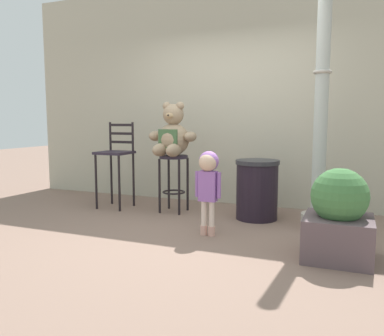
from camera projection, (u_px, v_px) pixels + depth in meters
The scene contains 9 objects.
ground_plane at pixel (185, 235), 4.22m from camera, with size 24.00×24.00×0.00m, color #806557.
building_wall at pixel (236, 94), 5.77m from camera, with size 6.75×0.30×3.18m, color #B4AE98.
bar_stool_with_teddy at pixel (174, 172), 5.24m from camera, with size 0.37×0.37×0.76m.
teddy_bear at pixel (172, 136), 5.15m from camera, with size 0.65×0.58×0.70m.
child_walking at pixel (208, 175), 4.14m from camera, with size 0.28×0.23×0.90m.
trash_bin at pixel (257, 189), 4.88m from camera, with size 0.54×0.54×0.73m.
lamppost at pixel (321, 122), 4.30m from camera, with size 0.35×0.35×2.99m.
bar_chair_empty at pixel (116, 157), 5.51m from camera, with size 0.44×0.44×1.19m.
planter_with_shrub at pixel (339, 218), 3.45m from camera, with size 0.58×0.58×0.81m.
Camera 1 is at (1.62, -3.77, 1.22)m, focal length 37.12 mm.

